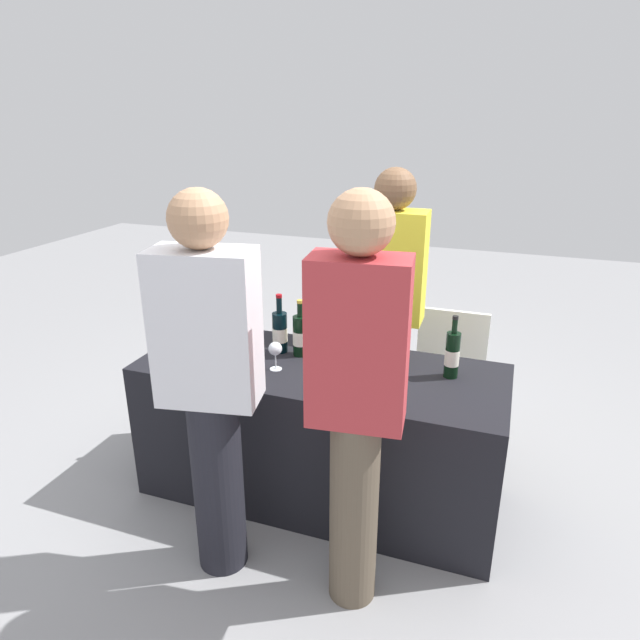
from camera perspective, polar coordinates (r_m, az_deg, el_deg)
ground_plane at (r=3.19m, az=0.00°, el=-16.92°), size 12.00×12.00×0.00m
tasting_table at (r=2.98m, az=0.00°, el=-11.25°), size 1.83×0.71×0.74m
wine_bottle_0 at (r=3.20m, az=-11.03°, el=0.25°), size 0.07×0.07×0.30m
wine_bottle_1 at (r=3.10m, az=-9.33°, el=-0.26°), size 0.08×0.08×0.31m
wine_bottle_2 at (r=3.01m, az=-8.15°, el=-0.86°), size 0.07×0.07×0.31m
wine_bottle_3 at (r=2.94m, az=-4.12°, el=-1.19°), size 0.08×0.08×0.32m
wine_bottle_4 at (r=2.89m, az=-2.02°, el=-1.56°), size 0.08×0.08×0.30m
wine_bottle_5 at (r=2.83m, az=4.19°, el=-1.99°), size 0.07×0.07×0.31m
wine_bottle_6 at (r=2.80m, az=7.93°, el=-2.34°), size 0.07×0.07×0.33m
wine_bottle_7 at (r=2.73m, az=13.35°, el=-3.45°), size 0.07×0.07×0.31m
wine_glass_0 at (r=2.80m, az=-8.26°, el=-2.58°), size 0.07×0.07×0.15m
wine_glass_1 at (r=2.74m, az=-4.59°, el=-3.04°), size 0.07×0.07×0.15m
wine_glass_2 at (r=2.67m, az=2.12°, el=-3.53°), size 0.07×0.07×0.15m
wine_glass_3 at (r=2.61m, az=5.21°, el=-4.35°), size 0.07×0.07×0.14m
ice_bucket at (r=2.96m, az=-11.84°, el=-1.52°), size 0.21×0.21×0.21m
server_pouring at (r=3.18m, az=7.17°, el=1.65°), size 0.37×0.22×1.67m
guest_0 at (r=2.32m, az=-11.13°, el=-6.09°), size 0.43×0.29×1.69m
guest_1 at (r=2.10m, az=3.78°, el=-7.71°), size 0.38×0.24×1.71m
menu_board at (r=3.79m, az=13.15°, el=-4.42°), size 0.45×0.03×0.75m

